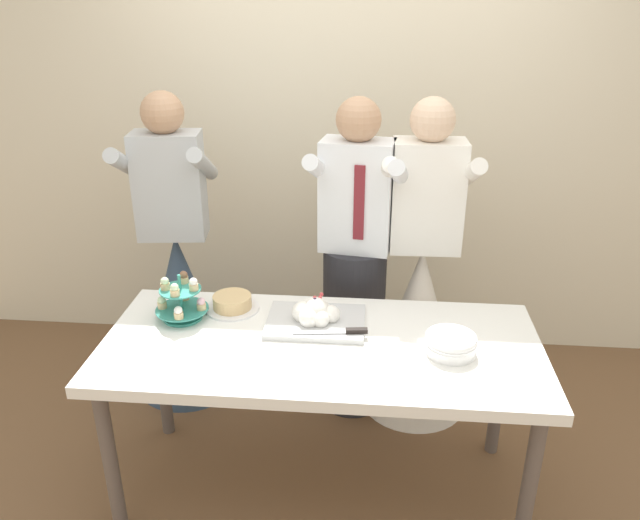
{
  "coord_description": "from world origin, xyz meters",
  "views": [
    {
      "loc": [
        0.19,
        -2.18,
        2.11
      ],
      "look_at": [
        -0.02,
        0.15,
        1.07
      ],
      "focal_mm": 34.77,
      "sensor_mm": 36.0,
      "label": 1
    }
  ],
  "objects_px": {
    "dessert_table": "(321,357)",
    "person_guest": "(181,293)",
    "round_cake": "(232,303)",
    "person_bride": "(419,308)",
    "plate_stack": "(451,345)",
    "person_groom": "(355,279)",
    "cupcake_stand": "(181,301)",
    "main_cake_tray": "(315,316)"
  },
  "relations": [
    {
      "from": "dessert_table",
      "to": "person_guest",
      "type": "xyz_separation_m",
      "value": [
        -0.83,
        0.74,
        -0.12
      ]
    },
    {
      "from": "round_cake",
      "to": "person_bride",
      "type": "height_order",
      "value": "person_bride"
    },
    {
      "from": "plate_stack",
      "to": "person_groom",
      "type": "relative_size",
      "value": 0.12
    },
    {
      "from": "cupcake_stand",
      "to": "person_guest",
      "type": "bearing_deg",
      "value": 109.22
    },
    {
      "from": "person_bride",
      "to": "cupcake_stand",
      "type": "bearing_deg",
      "value": -153.11
    },
    {
      "from": "round_cake",
      "to": "person_guest",
      "type": "xyz_separation_m",
      "value": [
        -0.41,
        0.5,
        -0.22
      ]
    },
    {
      "from": "person_groom",
      "to": "person_bride",
      "type": "xyz_separation_m",
      "value": [
        0.34,
        0.02,
        -0.16
      ]
    },
    {
      "from": "dessert_table",
      "to": "cupcake_stand",
      "type": "distance_m",
      "value": 0.66
    },
    {
      "from": "round_cake",
      "to": "person_groom",
      "type": "distance_m",
      "value": 0.68
    },
    {
      "from": "dessert_table",
      "to": "main_cake_tray",
      "type": "height_order",
      "value": "main_cake_tray"
    },
    {
      "from": "dessert_table",
      "to": "round_cake",
      "type": "bearing_deg",
      "value": 150.06
    },
    {
      "from": "plate_stack",
      "to": "round_cake",
      "type": "xyz_separation_m",
      "value": [
        -0.94,
        0.28,
        -0.01
      ]
    },
    {
      "from": "plate_stack",
      "to": "person_groom",
      "type": "xyz_separation_m",
      "value": [
        -0.4,
        0.7,
        -0.07
      ]
    },
    {
      "from": "cupcake_stand",
      "to": "main_cake_tray",
      "type": "distance_m",
      "value": 0.59
    },
    {
      "from": "dessert_table",
      "to": "round_cake",
      "type": "xyz_separation_m",
      "value": [
        -0.42,
        0.24,
        0.1
      ]
    },
    {
      "from": "main_cake_tray",
      "to": "round_cake",
      "type": "relative_size",
      "value": 1.81
    },
    {
      "from": "cupcake_stand",
      "to": "person_guest",
      "type": "relative_size",
      "value": 0.14
    },
    {
      "from": "round_cake",
      "to": "person_bride",
      "type": "relative_size",
      "value": 0.14
    },
    {
      "from": "dessert_table",
      "to": "main_cake_tray",
      "type": "bearing_deg",
      "value": 104.83
    },
    {
      "from": "dessert_table",
      "to": "person_groom",
      "type": "relative_size",
      "value": 1.08
    },
    {
      "from": "person_guest",
      "to": "dessert_table",
      "type": "bearing_deg",
      "value": -41.84
    },
    {
      "from": "dessert_table",
      "to": "round_cake",
      "type": "height_order",
      "value": "round_cake"
    },
    {
      "from": "main_cake_tray",
      "to": "person_bride",
      "type": "distance_m",
      "value": 0.77
    },
    {
      "from": "round_cake",
      "to": "person_guest",
      "type": "relative_size",
      "value": 0.14
    },
    {
      "from": "main_cake_tray",
      "to": "person_groom",
      "type": "bearing_deg",
      "value": 73.82
    },
    {
      "from": "person_bride",
      "to": "plate_stack",
      "type": "bearing_deg",
      "value": -84.53
    },
    {
      "from": "dessert_table",
      "to": "person_bride",
      "type": "bearing_deg",
      "value": 56.73
    },
    {
      "from": "round_cake",
      "to": "person_groom",
      "type": "relative_size",
      "value": 0.14
    },
    {
      "from": "person_groom",
      "to": "person_guest",
      "type": "relative_size",
      "value": 1.0
    },
    {
      "from": "person_groom",
      "to": "dessert_table",
      "type": "bearing_deg",
      "value": -99.78
    },
    {
      "from": "cupcake_stand",
      "to": "main_cake_tray",
      "type": "height_order",
      "value": "cupcake_stand"
    },
    {
      "from": "person_guest",
      "to": "person_groom",
      "type": "bearing_deg",
      "value": -5.09
    },
    {
      "from": "round_cake",
      "to": "person_guest",
      "type": "distance_m",
      "value": 0.69
    },
    {
      "from": "main_cake_tray",
      "to": "person_guest",
      "type": "distance_m",
      "value": 1.03
    },
    {
      "from": "cupcake_stand",
      "to": "round_cake",
      "type": "distance_m",
      "value": 0.23
    },
    {
      "from": "dessert_table",
      "to": "main_cake_tray",
      "type": "distance_m",
      "value": 0.18
    },
    {
      "from": "person_groom",
      "to": "person_bride",
      "type": "relative_size",
      "value": 1.0
    },
    {
      "from": "round_cake",
      "to": "main_cake_tray",
      "type": "bearing_deg",
      "value": -14.95
    },
    {
      "from": "dessert_table",
      "to": "cupcake_stand",
      "type": "bearing_deg",
      "value": 167.15
    },
    {
      "from": "cupcake_stand",
      "to": "round_cake",
      "type": "height_order",
      "value": "cupcake_stand"
    },
    {
      "from": "plate_stack",
      "to": "round_cake",
      "type": "height_order",
      "value": "plate_stack"
    },
    {
      "from": "dessert_table",
      "to": "cupcake_stand",
      "type": "xyz_separation_m",
      "value": [
        -0.62,
        0.14,
        0.16
      ]
    }
  ]
}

